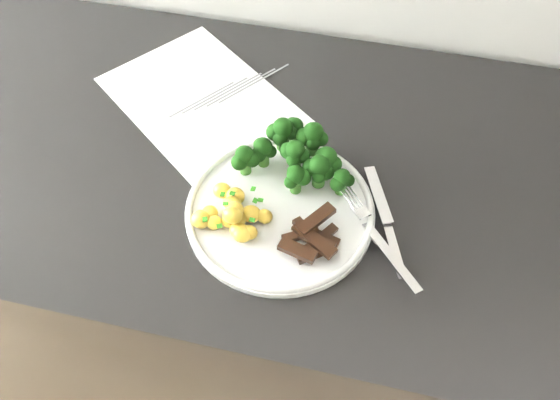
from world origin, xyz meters
TOP-DOWN VIEW (x-y plane):
  - counter at (0.05, 1.67)m, footprint 2.40×0.60m
  - recipe_paper at (-0.14, 1.77)m, footprint 0.38×0.36m
  - plate at (0.03, 1.59)m, footprint 0.26×0.26m
  - broccoli at (0.04, 1.66)m, footprint 0.17×0.12m
  - potatoes at (-0.03, 1.55)m, footprint 0.11×0.09m
  - beef_strips at (0.08, 1.54)m, footprint 0.08×0.09m
  - fork at (0.17, 1.56)m, footprint 0.13×0.15m
  - knife at (0.18, 1.58)m, footprint 0.08×0.17m

SIDE VIEW (x-z plane):
  - counter at x=0.05m, z-range 0.00..0.90m
  - recipe_paper at x=-0.14m, z-range 0.90..0.90m
  - plate at x=0.03m, z-range 0.90..0.91m
  - knife at x=0.18m, z-range 0.90..0.92m
  - fork at x=0.17m, z-range 0.91..0.92m
  - beef_strips at x=0.08m, z-range 0.90..0.93m
  - potatoes at x=-0.03m, z-range 0.90..0.94m
  - broccoli at x=0.04m, z-range 0.91..0.98m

